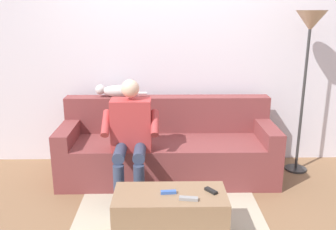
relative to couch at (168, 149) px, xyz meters
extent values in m
plane|color=#846042|center=(0.00, 0.74, -0.30)|extent=(8.00, 8.00, 0.00)
cube|color=silver|center=(0.00, -0.49, 1.02)|extent=(5.17, 0.06, 2.63)
cube|color=brown|center=(0.00, 0.14, -0.08)|extent=(1.91, 0.58, 0.43)
cube|color=brown|center=(0.00, -0.24, 0.11)|extent=(2.25, 0.19, 0.83)
cube|color=brown|center=(-1.04, 0.14, 0.00)|extent=(0.17, 0.58, 0.59)
cube|color=brown|center=(1.04, 0.14, 0.00)|extent=(0.17, 0.58, 0.59)
cube|color=#8C6B4C|center=(0.00, 1.16, -0.10)|extent=(0.87, 0.41, 0.39)
cube|color=#B23838|center=(0.36, 0.32, 0.38)|extent=(0.38, 0.23, 0.50)
sphere|color=beige|center=(0.36, 0.32, 0.74)|extent=(0.17, 0.17, 0.17)
cylinder|color=#333D56|center=(0.27, 0.52, 0.18)|extent=(0.11, 0.40, 0.11)
cylinder|color=#333D56|center=(0.45, 0.52, 0.18)|extent=(0.11, 0.40, 0.11)
cylinder|color=#333D56|center=(0.27, 0.72, -0.08)|extent=(0.10, 0.10, 0.43)
cylinder|color=#333D56|center=(0.45, 0.72, -0.08)|extent=(0.10, 0.10, 0.43)
cylinder|color=#B23838|center=(0.13, 0.40, 0.42)|extent=(0.08, 0.27, 0.22)
cylinder|color=#B23838|center=(0.59, 0.40, 0.42)|extent=(0.08, 0.27, 0.22)
ellipsoid|color=silver|center=(0.54, -0.24, 0.59)|extent=(0.34, 0.13, 0.13)
sphere|color=silver|center=(0.73, -0.24, 0.61)|extent=(0.11, 0.11, 0.11)
cone|color=silver|center=(0.73, -0.27, 0.65)|extent=(0.04, 0.04, 0.03)
cone|color=silver|center=(0.73, -0.22, 0.65)|extent=(0.04, 0.04, 0.03)
cylinder|color=silver|center=(0.31, -0.24, 0.57)|extent=(0.18, 0.03, 0.03)
cube|color=gray|center=(-0.13, 1.26, 0.10)|extent=(0.14, 0.06, 0.02)
cube|color=black|center=(-0.32, 1.14, 0.10)|extent=(0.10, 0.11, 0.02)
cube|color=#3860B7|center=(0.01, 1.16, 0.10)|extent=(0.12, 0.05, 0.02)
cube|color=#B7AD93|center=(0.00, 1.01, -0.29)|extent=(1.65, 1.62, 0.01)
cylinder|color=#2D2D2D|center=(-1.45, -0.11, -0.29)|extent=(0.24, 0.24, 0.02)
cylinder|color=#333333|center=(-1.45, -0.11, 0.51)|extent=(0.03, 0.03, 1.62)
cone|color=tan|center=(-1.45, -0.11, 1.34)|extent=(0.31, 0.31, 0.21)
camera|label=1|loc=(0.06, 3.71, 1.45)|focal=39.40mm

